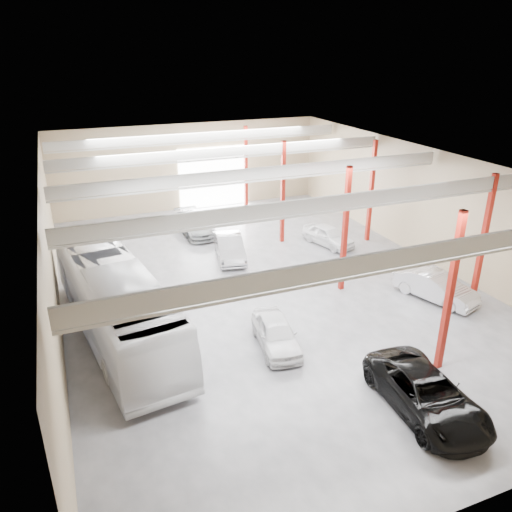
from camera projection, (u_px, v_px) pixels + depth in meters
depot_shell at (265, 199)px, 27.11m from camera, size 22.12×32.12×7.06m
coach_bus at (116, 301)px, 22.95m from camera, size 4.71×13.22×3.60m
black_sedan at (426, 394)px, 18.46m from camera, size 2.95×5.74×1.55m
car_row_a at (276, 333)px, 22.50m from camera, size 2.26×4.29×1.39m
car_row_b at (230, 247)px, 31.94m from camera, size 2.48×4.84×1.52m
car_row_c at (195, 225)px, 36.10m from camera, size 2.19×4.98×1.42m
car_right_near at (436, 287)px, 26.73m from camera, size 2.90×4.79×1.49m
car_right_far at (328, 235)px, 34.16m from camera, size 2.59×4.31×1.37m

